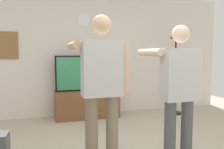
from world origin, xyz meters
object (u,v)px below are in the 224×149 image
television (86,73)px  person_standing_nearer_couch (179,88)px  wall_clock (84,20)px  floor_lamp (176,56)px  tv_stand (87,104)px  person_standing_nearer_lamp (101,86)px

television → person_standing_nearer_couch: 2.61m
wall_clock → floor_lamp: size_ratio=0.14×
tv_stand → person_standing_nearer_couch: bearing=-75.5°
person_standing_nearer_lamp → wall_clock: bearing=83.8°
floor_lamp → person_standing_nearer_couch: bearing=-120.5°
wall_clock → person_standing_nearer_lamp: (-0.30, -2.72, -1.07)m
floor_lamp → person_standing_nearer_lamp: floor_lamp is taller
tv_stand → wall_clock: (0.00, 0.29, 1.81)m
person_standing_nearer_couch → wall_clock: bearing=103.1°
floor_lamp → person_standing_nearer_lamp: 3.17m
wall_clock → person_standing_nearer_couch: 3.06m
tv_stand → floor_lamp: size_ratio=0.73×
television → person_standing_nearer_couch: (0.64, -2.53, 0.02)m
television → wall_clock: wall_clock is taller
television → floor_lamp: bearing=-8.1°
wall_clock → person_standing_nearer_lamp: bearing=-96.2°
floor_lamp → person_standing_nearer_couch: floor_lamp is taller
person_standing_nearer_couch → person_standing_nearer_lamp: bearing=176.9°
television → floor_lamp: size_ratio=0.71×
tv_stand → person_standing_nearer_lamp: person_standing_nearer_lamp is taller
tv_stand → floor_lamp: bearing=-6.8°
tv_stand → person_standing_nearer_couch: person_standing_nearer_couch is taller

